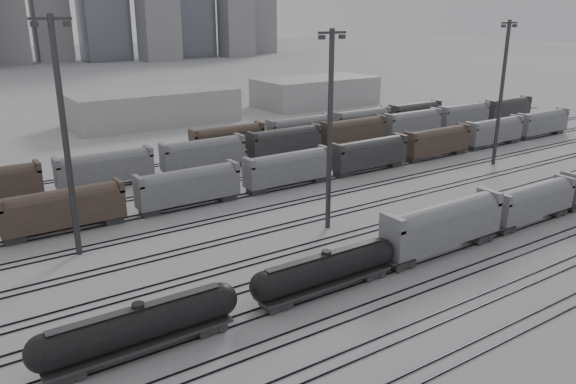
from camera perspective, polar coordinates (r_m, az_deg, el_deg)
ground at (r=61.45m, az=10.63°, el=-8.22°), size 900.00×900.00×0.00m
tracks at (r=73.71m, az=1.14°, el=-3.28°), size 220.00×71.50×0.16m
tank_car_a at (r=48.13m, az=-14.81°, el=-13.00°), size 17.57×2.93×4.34m
tank_car_b at (r=56.05m, az=3.87°, el=-7.82°), size 17.12×2.85×4.23m
hopper_car_a at (r=66.39m, az=15.46°, el=-3.07°), size 16.76×3.33×5.99m
hopper_car_b at (r=79.90m, az=23.62°, el=-0.78°), size 14.38×2.86×5.14m
light_mast_b at (r=65.42m, az=-21.75°, el=5.48°), size 4.25×0.68×26.54m
light_mast_c at (r=69.28m, az=4.28°, el=6.58°), size 3.97×0.64×24.84m
light_mast_d at (r=106.87m, az=20.88°, el=9.63°), size 4.05×0.65×25.31m
bg_string_near at (r=88.50m, az=0.02°, el=2.24°), size 151.00×3.00×5.60m
bg_string_mid at (r=106.77m, az=-0.31°, el=4.99°), size 151.00×3.00×5.60m
bg_string_far at (r=123.17m, az=4.46°, el=6.69°), size 66.00×3.00×5.60m
warehouse_mid at (r=144.39m, az=-13.52°, el=8.40°), size 40.00×18.00×8.00m
warehouse_right at (r=168.22m, az=2.81°, el=10.17°), size 35.00×18.00×8.00m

